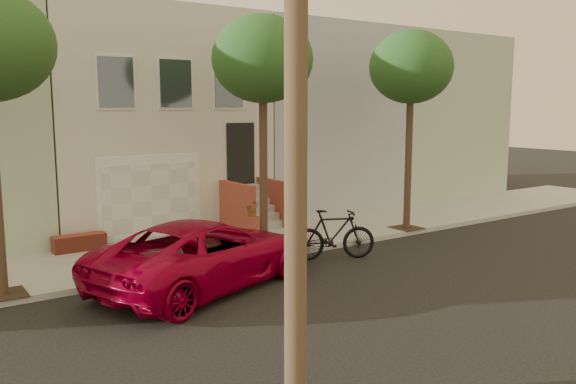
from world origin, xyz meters
TOP-DOWN VIEW (x-y plane):
  - ground at (0.00, 0.00)m, footprint 90.00×90.00m
  - sidewalk at (0.00, 5.35)m, footprint 40.00×3.70m
  - house_row at (0.00, 11.19)m, footprint 33.10×11.70m
  - tree_mid at (1.00, 3.90)m, footprint 2.70×2.57m
  - tree_right at (6.50, 3.90)m, footprint 2.70×2.57m
  - pickup_truck at (-1.52, 2.43)m, footprint 6.13×4.32m
  - motorcycle at (2.40, 2.62)m, footprint 2.33×1.53m

SIDE VIEW (x-z plane):
  - ground at x=0.00m, z-range 0.00..0.00m
  - sidewalk at x=0.00m, z-range 0.00..0.15m
  - motorcycle at x=2.40m, z-range 0.00..1.36m
  - pickup_truck at x=-1.52m, z-range 0.00..1.55m
  - house_row at x=0.00m, z-range 0.14..7.14m
  - tree_mid at x=1.00m, z-range 2.11..8.41m
  - tree_right at x=6.50m, z-range 2.11..8.41m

